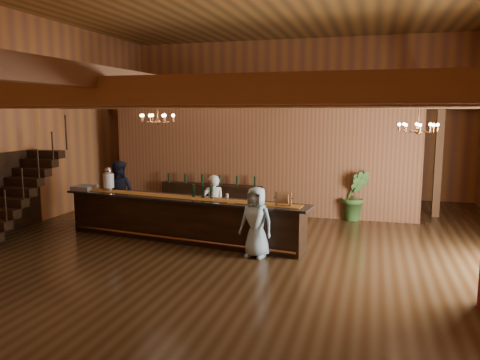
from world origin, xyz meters
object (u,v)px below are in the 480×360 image
(guest, at_px, (256,222))
(backbar_shelf, at_px, (211,198))
(staff_second, at_px, (119,193))
(tasting_bar, at_px, (182,219))
(chandelier_left, at_px, (158,118))
(floor_plant, at_px, (356,195))
(raffle_drum, at_px, (283,198))
(chandelier_right, at_px, (418,127))
(bartender, at_px, (214,205))
(beverage_dispenser, at_px, (109,179))

(guest, bearing_deg, backbar_shelf, 133.39)
(backbar_shelf, bearing_deg, staff_second, -122.75)
(tasting_bar, height_order, backbar_shelf, tasting_bar)
(chandelier_left, height_order, floor_plant, chandelier_left)
(raffle_drum, bearing_deg, floor_plant, 69.22)
(chandelier_right, height_order, bartender, chandelier_right)
(chandelier_left, distance_m, floor_plant, 5.83)
(chandelier_right, relative_size, floor_plant, 0.57)
(chandelier_left, relative_size, chandelier_right, 1.00)
(raffle_drum, distance_m, floor_plant, 3.85)
(tasting_bar, relative_size, chandelier_left, 7.75)
(tasting_bar, bearing_deg, floor_plant, 47.46)
(raffle_drum, xyz_separation_m, backbar_shelf, (-2.81, 3.40, -0.77))
(tasting_bar, bearing_deg, bartender, 57.32)
(tasting_bar, relative_size, guest, 4.20)
(staff_second, height_order, floor_plant, staff_second)
(bartender, bearing_deg, backbar_shelf, -93.51)
(chandelier_right, distance_m, bartender, 4.96)
(chandelier_right, distance_m, floor_plant, 3.40)
(raffle_drum, height_order, staff_second, staff_second)
(tasting_bar, xyz_separation_m, staff_second, (-2.13, 0.86, 0.35))
(staff_second, xyz_separation_m, guest, (4.10, -1.59, -0.13))
(tasting_bar, distance_m, staff_second, 2.32)
(beverage_dispenser, xyz_separation_m, chandelier_right, (7.23, 0.41, 1.35))
(staff_second, distance_m, guest, 4.40)
(bartender, relative_size, guest, 1.01)
(floor_plant, bearing_deg, tasting_bar, -140.13)
(beverage_dispenser, relative_size, floor_plant, 0.43)
(raffle_drum, bearing_deg, staff_second, 164.97)
(chandelier_right, xyz_separation_m, guest, (-3.16, -1.47, -1.93))
(backbar_shelf, relative_size, chandelier_right, 3.85)
(bartender, bearing_deg, beverage_dispenser, -17.26)
(beverage_dispenser, height_order, floor_plant, beverage_dispenser)
(tasting_bar, bearing_deg, guest, -12.78)
(tasting_bar, distance_m, raffle_drum, 2.59)
(chandelier_right, bearing_deg, floor_plant, 118.11)
(raffle_drum, relative_size, bartender, 0.23)
(beverage_dispenser, distance_m, backbar_shelf, 3.33)
(backbar_shelf, bearing_deg, tasting_bar, -76.79)
(beverage_dispenser, xyz_separation_m, bartender, (2.65, 0.33, -0.57))
(chandelier_left, bearing_deg, staff_second, 151.04)
(staff_second, bearing_deg, raffle_drum, 165.65)
(backbar_shelf, height_order, floor_plant, floor_plant)
(beverage_dispenser, distance_m, guest, 4.24)
(backbar_shelf, relative_size, guest, 2.09)
(chandelier_right, bearing_deg, backbar_shelf, 157.39)
(beverage_dispenser, bearing_deg, raffle_drum, -8.81)
(beverage_dispenser, bearing_deg, floor_plant, 25.84)
(backbar_shelf, relative_size, chandelier_left, 3.85)
(beverage_dispenser, distance_m, chandelier_right, 7.36)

